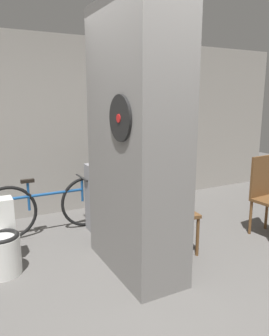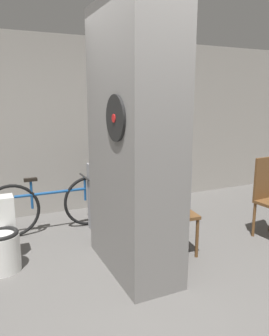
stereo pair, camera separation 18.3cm
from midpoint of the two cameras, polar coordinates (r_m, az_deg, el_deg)
The scene contains 9 objects.
ground_plane at distance 3.11m, azimuth 6.45°, elevation -21.46°, with size 14.00×14.00×0.00m, color #5B5956.
wall_back at distance 5.04m, azimuth -8.99°, elevation 7.23°, with size 8.00×0.09×2.60m.
pillar_center at distance 3.16m, azimuth 1.42°, elevation 4.51°, with size 0.56×1.21×2.60m.
counter_shelf at distance 4.47m, azimuth 2.19°, elevation -4.49°, with size 1.36×0.44×0.88m.
toilet at distance 3.64m, azimuth -20.88°, elevation -11.58°, with size 0.35×0.51×0.71m.
chair_near_pillar at distance 3.73m, azimuth 8.47°, elevation -6.38°, with size 0.41×0.41×1.00m.
bicycle at distance 4.39m, azimuth -12.96°, elevation -6.26°, with size 1.68×0.42×0.74m.
bottle_tall at distance 4.20m, azimuth -0.83°, elevation 2.13°, with size 0.09×0.09×0.29m.
bottle_short at distance 4.32m, azimuth 0.20°, elevation 2.03°, with size 0.06×0.06×0.22m.
Camera 2 is at (-1.30, -2.24, 1.72)m, focal length 35.00 mm.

